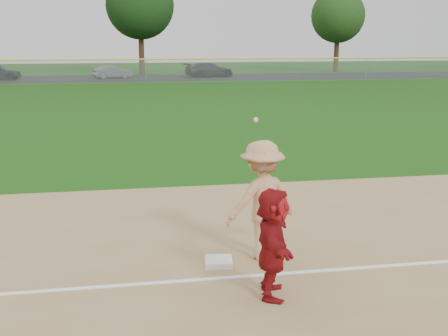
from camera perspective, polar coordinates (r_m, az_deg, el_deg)
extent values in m
plane|color=#19490E|center=(10.01, 1.51, -9.20)|extent=(160.00, 160.00, 0.00)
cube|color=white|center=(9.28, 2.50, -10.90)|extent=(60.00, 0.10, 0.01)
cube|color=black|center=(55.23, -8.11, 9.04)|extent=(120.00, 10.00, 0.01)
cube|color=white|center=(9.69, -0.54, -9.51)|extent=(0.51, 0.51, 0.10)
imported|color=maroon|center=(8.36, 4.97, -7.58)|extent=(0.80, 1.62, 1.67)
imported|color=#56585D|center=(55.28, -11.28, 9.55)|extent=(3.85, 2.40, 1.20)
imported|color=black|center=(55.97, -1.50, 9.95)|extent=(5.17, 3.04, 1.41)
imported|color=#AFAFB2|center=(9.73, 3.86, -3.27)|extent=(1.53, 1.19, 2.08)
sphere|color=silver|center=(9.57, 3.26, 4.91)|extent=(0.09, 0.09, 0.09)
plane|color=#999EA0|center=(49.19, -7.90, 9.73)|extent=(110.00, 0.00, 110.00)
cylinder|color=yellow|center=(49.14, -7.93, 10.89)|extent=(110.00, 0.12, 0.12)
cylinder|color=gray|center=(49.19, -7.90, 9.73)|extent=(0.08, 0.08, 2.00)
cylinder|color=gray|center=(53.79, 14.23, 9.73)|extent=(0.08, 0.08, 2.00)
cylinder|color=#322212|center=(60.63, -8.37, 11.32)|extent=(0.56, 0.56, 4.10)
sphere|color=black|center=(60.69, -8.53, 16.07)|extent=(7.00, 7.00, 7.00)
cylinder|color=#342213|center=(66.34, 11.33, 11.15)|extent=(0.56, 0.56, 3.64)
sphere|color=#183911|center=(66.36, 11.51, 14.92)|extent=(6.00, 6.00, 6.00)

